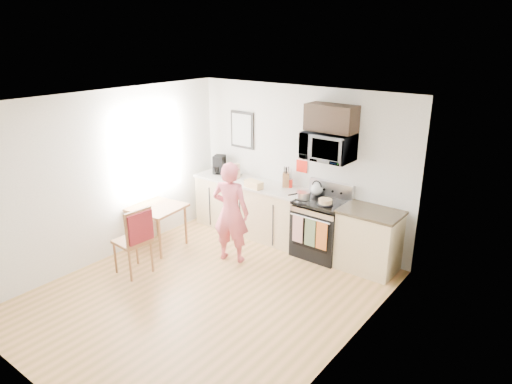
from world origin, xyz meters
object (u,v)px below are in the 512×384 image
Objects in this scene: cake at (325,202)px; person at (231,212)px; range at (321,229)px; chair at (137,233)px; microwave at (328,146)px; dining_table at (157,211)px.

person is at bearing -142.49° from cake.
range is 0.55m from cake.
chair reaches higher than cake.
range is at bearing -89.94° from microwave.
cake is (0.12, -0.12, 0.53)m from range.
person is 6.38× the size of cake.
chair is at bearing -131.88° from cake.
range is at bearing 135.40° from cake.
dining_table is 2.71m from cake.
microwave is at bearing 56.15° from chair.
range is 0.73× the size of person.
microwave reaches higher than range.
chair is (-0.72, -1.20, -0.12)m from person.
microwave is 0.83m from cake.
microwave reaches higher than chair.
microwave is 0.72× the size of chair.
range is 2.65m from dining_table.
person is at bearing -135.88° from range.
chair is 2.80m from cake.
microwave is at bearing -150.52° from person.
microwave is at bearing 33.27° from dining_table.
chair is (-1.74, -2.19, 0.24)m from range.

